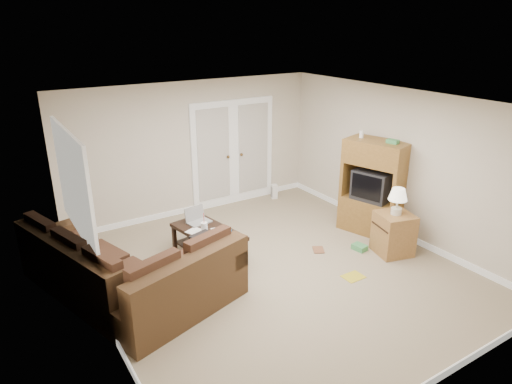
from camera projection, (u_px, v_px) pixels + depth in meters
floor at (275, 271)px, 6.81m from camera, size 5.50×5.50×0.00m
ceiling at (278, 103)px, 5.92m from camera, size 5.00×5.50×0.02m
wall_left at (94, 235)px, 5.12m from camera, size 0.02×5.50×2.50m
wall_right at (399, 164)px, 7.62m from camera, size 0.02×5.50×2.50m
wall_back at (193, 149)px, 8.54m from camera, size 5.00×0.02×2.50m
wall_front at (447, 282)px, 4.19m from camera, size 5.00×0.02×2.50m
baseboards at (275, 268)px, 6.79m from camera, size 5.00×5.50×0.10m
french_doors at (234, 153)px, 9.01m from camera, size 1.80×0.05×2.13m
window_left at (74, 184)px, 5.82m from camera, size 0.05×1.92×1.42m
sectional_sofa at (126, 277)px, 6.00m from camera, size 2.58×2.93×0.86m
coffee_table at (208, 243)px, 7.06m from camera, size 0.81×1.31×0.83m
tv_armoire at (373, 187)px, 7.81m from camera, size 0.84×1.14×1.76m
side_cabinet at (394, 230)px, 7.19m from camera, size 0.64×0.64×1.10m
space_heater at (274, 191)px, 9.52m from camera, size 0.14×0.13×0.30m
floor_magazine at (353, 277)px, 6.64m from camera, size 0.31×0.24×0.01m
floor_greenbox at (360, 247)px, 7.41m from camera, size 0.20×0.25×0.09m
floor_book at (313, 250)px, 7.40m from camera, size 0.27×0.29×0.02m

